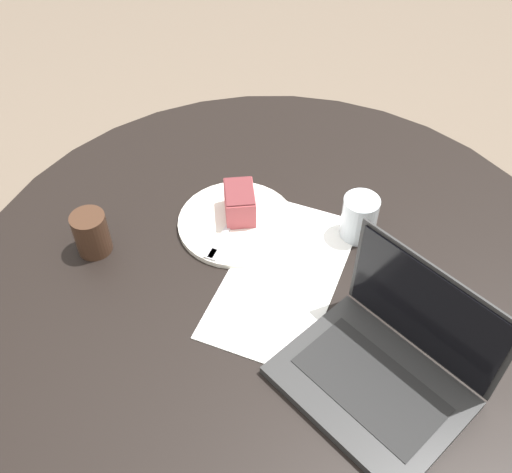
{
  "coord_description": "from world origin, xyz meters",
  "views": [
    {
      "loc": [
        0.75,
        -0.12,
        1.69
      ],
      "look_at": [
        -0.08,
        -0.03,
        0.79
      ],
      "focal_mm": 42.0,
      "sensor_mm": 36.0,
      "label": 1
    }
  ],
  "objects": [
    {
      "name": "ground_plane",
      "position": [
        0.0,
        0.0,
        0.0
      ],
      "size": [
        12.0,
        12.0,
        0.0
      ],
      "primitive_type": "plane",
      "color": "#6B5B4C"
    },
    {
      "name": "dining_table",
      "position": [
        0.0,
        0.0,
        0.62
      ],
      "size": [
        1.28,
        1.28,
        0.75
      ],
      "color": "black",
      "rests_on": "ground_plane"
    },
    {
      "name": "paper_document",
      "position": [
        0.0,
        0.01,
        0.75
      ],
      "size": [
        0.46,
        0.38,
        0.0
      ],
      "rotation": [
        0.0,
        0.0,
        -0.49
      ],
      "color": "white",
      "rests_on": "dining_table"
    },
    {
      "name": "plate",
      "position": [
        -0.15,
        -0.07,
        0.75
      ],
      "size": [
        0.26,
        0.26,
        0.01
      ],
      "color": "silver",
      "rests_on": "dining_table"
    },
    {
      "name": "cake_slice",
      "position": [
        -0.17,
        -0.06,
        0.79
      ],
      "size": [
        0.09,
        0.06,
        0.07
      ],
      "rotation": [
        0.0,
        0.0,
        6.28
      ],
      "color": "#B74C51",
      "rests_on": "plate"
    },
    {
      "name": "fork",
      "position": [
        -0.11,
        -0.1,
        0.76
      ],
      "size": [
        0.16,
        0.1,
        0.0
      ],
      "rotation": [
        0.0,
        0.0,
        5.8
      ],
      "color": "silver",
      "rests_on": "plate"
    },
    {
      "name": "coffee_glass",
      "position": [
        -0.11,
        -0.37,
        0.79
      ],
      "size": [
        0.07,
        0.07,
        0.09
      ],
      "color": "#3D2619",
      "rests_on": "dining_table"
    },
    {
      "name": "water_glass",
      "position": [
        -0.1,
        0.19,
        0.8
      ],
      "size": [
        0.08,
        0.08,
        0.1
      ],
      "color": "silver",
      "rests_on": "dining_table"
    },
    {
      "name": "laptop",
      "position": [
        0.25,
        0.15,
        0.79
      ],
      "size": [
        0.39,
        0.38,
        0.23
      ],
      "rotation": [
        0.0,
        0.0,
        3.78
      ],
      "color": "#2D2D2D",
      "rests_on": "dining_table"
    }
  ]
}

